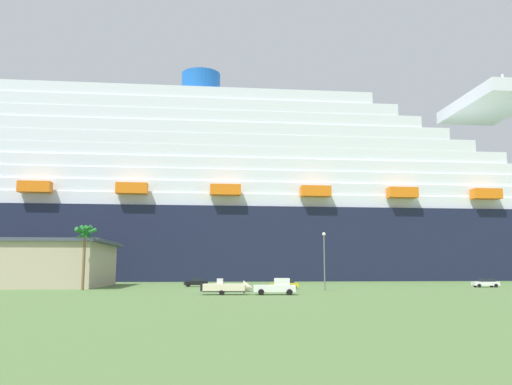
# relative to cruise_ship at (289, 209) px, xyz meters

# --- Properties ---
(ground_plane) EXTENTS (600.00, 600.00, 0.00)m
(ground_plane) POSITION_rel_cruise_ship_xyz_m (-22.32, -38.94, -20.95)
(ground_plane) COLOR #4C6B38
(cruise_ship) EXTENTS (245.31, 37.22, 69.14)m
(cruise_ship) POSITION_rel_cruise_ship_xyz_m (0.00, 0.00, 0.00)
(cruise_ship) COLOR #191E38
(cruise_ship) RESTS_ON ground_plane
(pickup_truck) EXTENTS (5.76, 2.70, 2.20)m
(pickup_truck) POSITION_rel_cruise_ship_xyz_m (-15.16, -82.05, -19.90)
(pickup_truck) COLOR white
(pickup_truck) RESTS_ON ground_plane
(small_boat_on_trailer) EXTENTS (7.79, 2.52, 2.15)m
(small_boat_on_trailer) POSITION_rel_cruise_ship_xyz_m (-21.43, -81.46, -19.98)
(small_boat_on_trailer) COLOR #595960
(small_boat_on_trailer) RESTS_ON ground_plane
(palm_tree) EXTENTS (3.71, 3.72, 10.61)m
(palm_tree) POSITION_rel_cruise_ship_xyz_m (-44.37, -64.40, -12.38)
(palm_tree) COLOR brown
(palm_tree) RESTS_ON ground_plane
(street_lamp) EXTENTS (0.56, 0.56, 9.19)m
(street_lamp) POSITION_rel_cruise_ship_xyz_m (-5.81, -70.26, -15.08)
(street_lamp) COLOR slate
(street_lamp) RESTS_ON ground_plane
(parked_car_white_van) EXTENTS (4.80, 2.58, 1.58)m
(parked_car_white_van) POSITION_rel_cruise_ship_xyz_m (27.09, -59.13, -20.11)
(parked_car_white_van) COLOR white
(parked_car_white_van) RESTS_ON ground_plane
(parked_car_yellow_taxi) EXTENTS (4.68, 2.51, 1.58)m
(parked_car_yellow_taxi) POSITION_rel_cruise_ship_xyz_m (-11.16, -63.65, -20.11)
(parked_car_yellow_taxi) COLOR yellow
(parked_car_yellow_taxi) RESTS_ON ground_plane
(parked_car_black_coupe) EXTENTS (4.61, 2.46, 1.58)m
(parked_car_black_coupe) POSITION_rel_cruise_ship_xyz_m (-26.32, -50.64, -20.12)
(parked_car_black_coupe) COLOR black
(parked_car_black_coupe) RESTS_ON ground_plane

